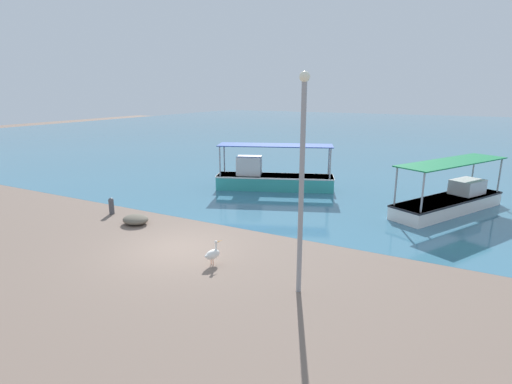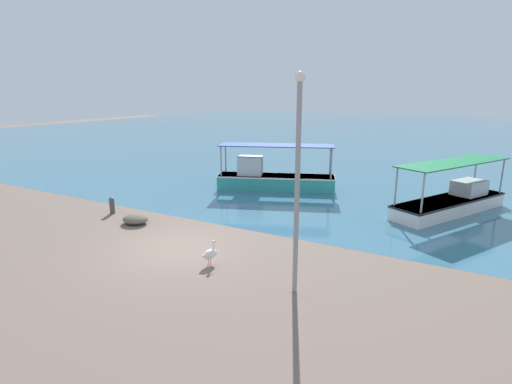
# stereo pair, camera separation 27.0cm
# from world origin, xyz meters

# --- Properties ---
(ground) EXTENTS (120.00, 120.00, 0.00)m
(ground) POSITION_xyz_m (0.00, 0.00, 0.00)
(ground) COLOR #776356
(harbor_water) EXTENTS (110.00, 90.00, 0.00)m
(harbor_water) POSITION_xyz_m (0.00, 48.00, 0.00)
(harbor_water) COLOR teal
(harbor_water) RESTS_ON ground
(fishing_boat_near_left) EXTENTS (6.86, 3.91, 2.60)m
(fishing_boat_near_left) POSITION_xyz_m (-0.96, 9.84, 0.68)
(fishing_boat_near_left) COLOR teal
(fishing_boat_near_left) RESTS_ON harbor_water
(fishing_boat_center) EXTENTS (4.67, 6.73, 2.43)m
(fishing_boat_center) POSITION_xyz_m (8.53, 9.88, 0.57)
(fishing_boat_center) COLOR white
(fishing_boat_center) RESTS_ON harbor_water
(pelican) EXTENTS (0.42, 0.80, 0.80)m
(pelican) POSITION_xyz_m (1.92, -0.51, 0.38)
(pelican) COLOR #E0997A
(pelican) RESTS_ON ground
(lamp_post) EXTENTS (0.28, 0.28, 6.09)m
(lamp_post) POSITION_xyz_m (5.12, -0.87, 3.41)
(lamp_post) COLOR gray
(lamp_post) RESTS_ON ground
(mooring_bollard) EXTENTS (0.25, 0.25, 0.78)m
(mooring_bollard) POSITION_xyz_m (-5.42, 1.94, 0.42)
(mooring_bollard) COLOR #47474C
(mooring_bollard) RESTS_ON ground
(net_pile) EXTENTS (1.16, 0.98, 0.40)m
(net_pile) POSITION_xyz_m (-3.37, 1.37, 0.20)
(net_pile) COLOR #635C4E
(net_pile) RESTS_ON ground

